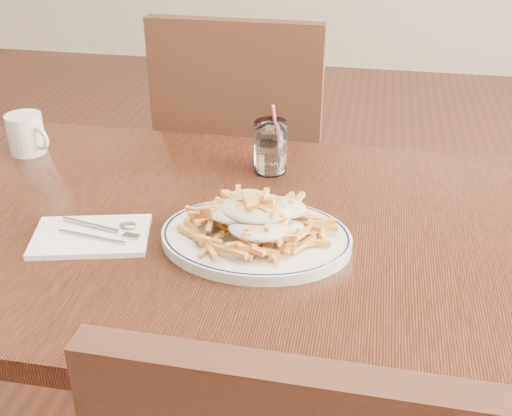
% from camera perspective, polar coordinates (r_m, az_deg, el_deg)
% --- Properties ---
extents(table, '(1.20, 0.80, 0.75)m').
position_cam_1_polar(table, '(1.21, -2.42, -4.68)').
color(table, black).
rests_on(table, ground).
extents(chair_far, '(0.45, 0.45, 0.98)m').
position_cam_1_polar(chair_far, '(1.88, -1.01, 4.43)').
color(chair_far, black).
rests_on(chair_far, ground).
extents(fries_plate, '(0.35, 0.31, 0.02)m').
position_cam_1_polar(fries_plate, '(1.10, 0.00, -2.65)').
color(fries_plate, white).
rests_on(fries_plate, table).
extents(loaded_fries, '(0.27, 0.23, 0.07)m').
position_cam_1_polar(loaded_fries, '(1.08, 0.00, -0.54)').
color(loaded_fries, '#CC8A3E').
rests_on(loaded_fries, fries_plate).
extents(napkin, '(0.22, 0.17, 0.01)m').
position_cam_1_polar(napkin, '(1.16, -14.44, -2.45)').
color(napkin, white).
rests_on(napkin, table).
extents(cutlery, '(0.17, 0.07, 0.01)m').
position_cam_1_polar(cutlery, '(1.16, -14.40, -2.00)').
color(cutlery, silver).
rests_on(cutlery, napkin).
extents(water_glass, '(0.07, 0.07, 0.15)m').
position_cam_1_polar(water_glass, '(1.34, 1.29, 5.18)').
color(water_glass, white).
rests_on(water_glass, table).
extents(coffee_mug, '(0.11, 0.08, 0.09)m').
position_cam_1_polar(coffee_mug, '(1.52, -19.72, 6.21)').
color(coffee_mug, white).
rests_on(coffee_mug, table).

